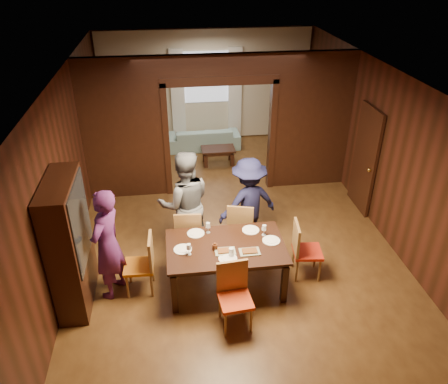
{
  "coord_description": "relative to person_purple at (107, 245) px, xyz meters",
  "views": [
    {
      "loc": [
        -1.02,
        -6.73,
        4.7
      ],
      "look_at": [
        -0.18,
        -0.4,
        1.05
      ],
      "focal_mm": 35.0,
      "sensor_mm": 36.0,
      "label": 1
    }
  ],
  "objects": [
    {
      "name": "floor",
      "position": [
        2.03,
        1.43,
        -0.89
      ],
      "size": [
        9.0,
        9.0,
        0.0
      ],
      "primitive_type": "plane",
      "color": "#4A2C14",
      "rests_on": "ground"
    },
    {
      "name": "ceiling",
      "position": [
        2.03,
        1.43,
        2.01
      ],
      "size": [
        5.5,
        9.0,
        0.02
      ],
      "primitive_type": "cube",
      "color": "silver",
      "rests_on": "room_walls"
    },
    {
      "name": "room_walls",
      "position": [
        2.03,
        3.31,
        0.62
      ],
      "size": [
        5.52,
        9.01,
        2.9
      ],
      "color": "black",
      "rests_on": "floor"
    },
    {
      "name": "person_purple",
      "position": [
        0.0,
        0.0,
        0.0
      ],
      "size": [
        0.66,
        0.77,
        1.78
      ],
      "primitive_type": "imported",
      "rotation": [
        0.0,
        0.0,
        -2.0
      ],
      "color": "#551F5D",
      "rests_on": "floor"
    },
    {
      "name": "person_grey",
      "position": [
        1.18,
        0.91,
        0.05
      ],
      "size": [
        0.97,
        0.78,
        1.88
      ],
      "primitive_type": "imported",
      "rotation": [
        0.0,
        0.0,
        3.22
      ],
      "color": "#53545A",
      "rests_on": "floor"
    },
    {
      "name": "person_navy",
      "position": [
        2.27,
        1.0,
        -0.07
      ],
      "size": [
        1.19,
        0.89,
        1.64
      ],
      "primitive_type": "imported",
      "rotation": [
        0.0,
        0.0,
        3.44
      ],
      "color": "#17183B",
      "rests_on": "floor"
    },
    {
      "name": "sofa",
      "position": [
        1.88,
        5.28,
        -0.61
      ],
      "size": [
        1.89,
        0.78,
        0.55
      ],
      "primitive_type": "imported",
      "rotation": [
        0.0,
        0.0,
        3.17
      ],
      "color": "#91BCBE",
      "rests_on": "floor"
    },
    {
      "name": "serving_bowl",
      "position": [
        1.82,
        0.02,
        -0.09
      ],
      "size": [
        0.3,
        0.3,
        0.07
      ],
      "primitive_type": "imported",
      "color": "black",
      "rests_on": "dining_table"
    },
    {
      "name": "dining_table",
      "position": [
        1.73,
        -0.08,
        -0.51
      ],
      "size": [
        1.78,
        1.1,
        0.76
      ],
      "primitive_type": "cube",
      "color": "black",
      "rests_on": "floor"
    },
    {
      "name": "coffee_table",
      "position": [
        2.14,
        4.28,
        -0.69
      ],
      "size": [
        0.8,
        0.5,
        0.4
      ],
      "primitive_type": "cube",
      "color": "black",
      "rests_on": "floor"
    },
    {
      "name": "chair_left",
      "position": [
        0.41,
        -0.01,
        -0.4
      ],
      "size": [
        0.46,
        0.46,
        0.97
      ],
      "primitive_type": null,
      "rotation": [
        0.0,
        0.0,
        -1.61
      ],
      "color": "#C06412",
      "rests_on": "floor"
    },
    {
      "name": "chair_right",
      "position": [
        3.05,
        -0.0,
        -0.4
      ],
      "size": [
        0.49,
        0.49,
        0.97
      ],
      "primitive_type": null,
      "rotation": [
        0.0,
        0.0,
        1.45
      ],
      "color": "red",
      "rests_on": "floor"
    },
    {
      "name": "chair_far_l",
      "position": [
        1.21,
        0.73,
        -0.4
      ],
      "size": [
        0.47,
        0.47,
        0.97
      ],
      "primitive_type": null,
      "rotation": [
        0.0,
        0.0,
        3.06
      ],
      "color": "red",
      "rests_on": "floor"
    },
    {
      "name": "chair_far_r",
      "position": [
        2.12,
        0.84,
        -0.4
      ],
      "size": [
        0.54,
        0.54,
        0.97
      ],
      "primitive_type": null,
      "rotation": [
        0.0,
        0.0,
        2.87
      ],
      "color": "#ED4816",
      "rests_on": "floor"
    },
    {
      "name": "chair_near",
      "position": [
        1.75,
        -0.92,
        -0.4
      ],
      "size": [
        0.48,
        0.48,
        0.97
      ],
      "primitive_type": null,
      "rotation": [
        0.0,
        0.0,
        0.09
      ],
      "color": "red",
      "rests_on": "floor"
    },
    {
      "name": "hutch",
      "position": [
        -0.5,
        -0.07,
        0.11
      ],
      "size": [
        0.4,
        1.2,
        2.0
      ],
      "primitive_type": "cube",
      "color": "black",
      "rests_on": "floor"
    },
    {
      "name": "door_right",
      "position": [
        4.73,
        1.93,
        0.16
      ],
      "size": [
        0.06,
        0.9,
        2.1
      ],
      "primitive_type": "cube",
      "color": "black",
      "rests_on": "floor"
    },
    {
      "name": "window_far",
      "position": [
        2.03,
        5.87,
        0.81
      ],
      "size": [
        1.2,
        0.03,
        1.3
      ],
      "primitive_type": "cube",
      "color": "silver",
      "rests_on": "back_wall"
    },
    {
      "name": "curtain_left",
      "position": [
        1.28,
        5.83,
        0.36
      ],
      "size": [
        0.35,
        0.06,
        2.4
      ],
      "primitive_type": "cube",
      "color": "white",
      "rests_on": "back_wall"
    },
    {
      "name": "curtain_right",
      "position": [
        2.78,
        5.83,
        0.36
      ],
      "size": [
        0.35,
        0.06,
        2.4
      ],
      "primitive_type": "cube",
      "color": "white",
      "rests_on": "back_wall"
    },
    {
      "name": "plate_left",
      "position": [
        1.08,
        -0.1,
        -0.12
      ],
      "size": [
        0.27,
        0.27,
        0.01
      ],
      "primitive_type": "cylinder",
      "color": "white",
      "rests_on": "dining_table"
    },
    {
      "name": "plate_far_l",
      "position": [
        1.31,
        0.29,
        -0.12
      ],
      "size": [
        0.27,
        0.27,
        0.01
      ],
      "primitive_type": "cylinder",
      "color": "white",
      "rests_on": "dining_table"
    },
    {
      "name": "plate_far_r",
      "position": [
        2.17,
        0.26,
        -0.12
      ],
      "size": [
        0.27,
        0.27,
        0.01
      ],
      "primitive_type": "cylinder",
      "color": "white",
      "rests_on": "dining_table"
    },
    {
      "name": "plate_right",
      "position": [
        2.43,
        -0.05,
        -0.12
      ],
      "size": [
        0.27,
        0.27,
        0.01
      ],
      "primitive_type": "cylinder",
      "color": "white",
      "rests_on": "dining_table"
    },
    {
      "name": "plate_near",
      "position": [
        1.71,
        -0.4,
        -0.12
      ],
      "size": [
        0.27,
        0.27,
        0.01
      ],
      "primitive_type": "cylinder",
      "color": "silver",
      "rests_on": "dining_table"
    },
    {
      "name": "platter_a",
      "position": [
        1.7,
        -0.23,
        -0.11
      ],
      "size": [
        0.3,
        0.2,
        0.04
      ],
      "primitive_type": "cube",
      "color": "gray",
      "rests_on": "dining_table"
    },
    {
      "name": "platter_b",
      "position": [
        2.05,
        -0.29,
        -0.11
      ],
      "size": [
        0.3,
        0.2,
        0.04
      ],
      "primitive_type": "cube",
      "color": "gray",
      "rests_on": "dining_table"
    },
    {
      "name": "wineglass_left",
      "position": [
        1.17,
        -0.22,
        -0.04
      ],
      "size": [
        0.08,
        0.08,
        0.18
      ],
      "primitive_type": null,
      "color": "silver",
      "rests_on": "dining_table"
    },
    {
      "name": "wineglass_far",
      "position": [
        1.5,
        0.3,
        -0.04
      ],
      "size": [
        0.08,
        0.08,
        0.18
      ],
      "primitive_type": null,
      "color": "white",
      "rests_on": "dining_table"
    },
    {
      "name": "wineglass_right",
      "position": [
        2.35,
        0.11,
        -0.04
      ],
      "size": [
        0.08,
        0.08,
        0.18
      ],
      "primitive_type": null,
      "color": "silver",
      "rests_on": "dining_table"
    },
    {
      "name": "tumbler",
      "position": [
        1.77,
        -0.34,
        -0.06
      ],
      "size": [
        0.07,
        0.07,
        0.14
      ],
      "primitive_type": "cylinder",
      "color": "silver",
      "rests_on": "dining_table"
    },
    {
      "name": "condiment_jar",
      "position": [
        1.56,
        -0.15,
        -0.07
      ],
      "size": [
        0.08,
        0.08,
        0.11
      ],
      "primitive_type": null,
      "color": "#4C2511",
      "rests_on": "dining_table"
    }
  ]
}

